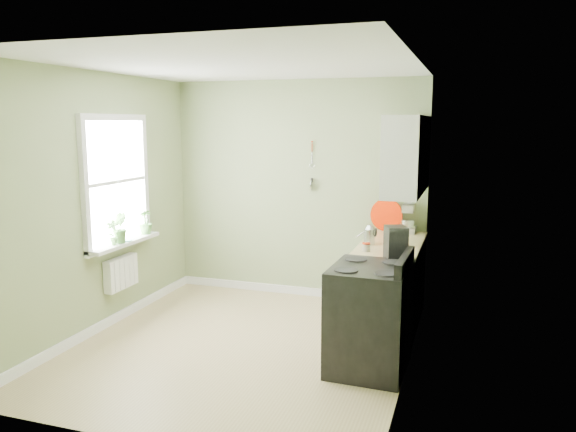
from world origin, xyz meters
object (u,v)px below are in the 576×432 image
(stove, at_px, (370,317))
(stand_mixer, at_px, (409,219))
(kettle, at_px, (369,235))
(coffee_maker, at_px, (395,244))

(stove, relative_size, stand_mixer, 2.86)
(stand_mixer, height_order, kettle, stand_mixer)
(kettle, height_order, coffee_maker, coffee_maker)
(stand_mixer, bearing_deg, stove, -93.57)
(stove, distance_m, coffee_maker, 0.74)
(stove, height_order, kettle, kettle)
(stove, height_order, coffee_maker, coffee_maker)
(stand_mixer, relative_size, kettle, 1.79)
(coffee_maker, bearing_deg, stand_mixer, 91.49)
(stand_mixer, bearing_deg, coffee_maker, -88.51)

